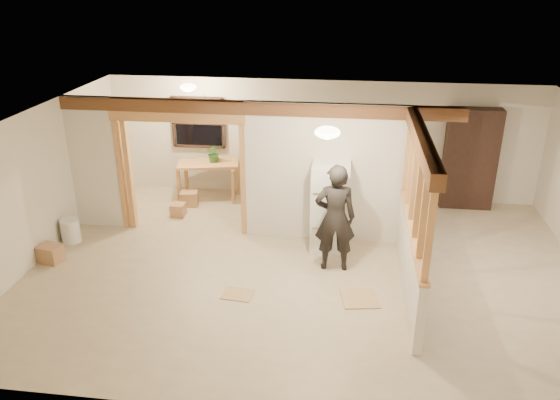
# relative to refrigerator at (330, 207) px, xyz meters

# --- Properties ---
(floor) EXTENTS (9.00, 6.50, 0.01)m
(floor) POSITION_rel_refrigerator_xyz_m (-0.33, -0.83, -0.78)
(floor) COLOR #C6B493
(floor) RESTS_ON ground
(ceiling) EXTENTS (9.00, 6.50, 0.01)m
(ceiling) POSITION_rel_refrigerator_xyz_m (-0.33, -0.83, 1.72)
(ceiling) COLOR white
(wall_back) EXTENTS (9.00, 0.01, 2.50)m
(wall_back) POSITION_rel_refrigerator_xyz_m (-0.33, 2.42, 0.47)
(wall_back) COLOR silver
(wall_back) RESTS_ON floor
(wall_front) EXTENTS (9.00, 0.01, 2.50)m
(wall_front) POSITION_rel_refrigerator_xyz_m (-0.33, -4.08, 0.47)
(wall_front) COLOR silver
(wall_front) RESTS_ON floor
(wall_left) EXTENTS (0.01, 6.50, 2.50)m
(wall_left) POSITION_rel_refrigerator_xyz_m (-4.83, -0.83, 0.47)
(wall_left) COLOR silver
(wall_left) RESTS_ON floor
(partition_left_stub) EXTENTS (0.90, 0.12, 2.50)m
(partition_left_stub) POSITION_rel_refrigerator_xyz_m (-4.38, 0.37, 0.47)
(partition_left_stub) COLOR silver
(partition_left_stub) RESTS_ON floor
(partition_center) EXTENTS (2.80, 0.12, 2.50)m
(partition_center) POSITION_rel_refrigerator_xyz_m (-0.13, 0.37, 0.47)
(partition_center) COLOR silver
(partition_center) RESTS_ON floor
(doorway_frame) EXTENTS (2.46, 0.14, 2.20)m
(doorway_frame) POSITION_rel_refrigerator_xyz_m (-2.73, 0.37, 0.32)
(doorway_frame) COLOR tan
(doorway_frame) RESTS_ON floor
(header_beam_back) EXTENTS (7.00, 0.18, 0.22)m
(header_beam_back) POSITION_rel_refrigerator_xyz_m (-1.33, 0.37, 1.60)
(header_beam_back) COLOR brown
(header_beam_back) RESTS_ON ceiling
(header_beam_right) EXTENTS (0.18, 3.30, 0.22)m
(header_beam_right) POSITION_rel_refrigerator_xyz_m (1.27, -1.23, 1.60)
(header_beam_right) COLOR brown
(header_beam_right) RESTS_ON ceiling
(pony_wall) EXTENTS (0.12, 3.20, 1.00)m
(pony_wall) POSITION_rel_refrigerator_xyz_m (1.27, -1.23, -0.28)
(pony_wall) COLOR silver
(pony_wall) RESTS_ON floor
(stud_partition) EXTENTS (0.14, 3.20, 1.32)m
(stud_partition) POSITION_rel_refrigerator_xyz_m (1.27, -1.23, 0.88)
(stud_partition) COLOR tan
(stud_partition) RESTS_ON pony_wall
(window_back) EXTENTS (1.12, 0.10, 1.10)m
(window_back) POSITION_rel_refrigerator_xyz_m (-2.93, 2.34, 0.77)
(window_back) COLOR black
(window_back) RESTS_ON wall_back
(ceiling_dome_main) EXTENTS (0.36, 0.36, 0.16)m
(ceiling_dome_main) POSITION_rel_refrigerator_xyz_m (-0.03, -1.33, 1.70)
(ceiling_dome_main) COLOR #FFEABF
(ceiling_dome_main) RESTS_ON ceiling
(ceiling_dome_util) EXTENTS (0.32, 0.32, 0.14)m
(ceiling_dome_util) POSITION_rel_refrigerator_xyz_m (-2.83, 1.47, 1.70)
(ceiling_dome_util) COLOR #FFEABF
(ceiling_dome_util) RESTS_ON ceiling
(hanging_bulb) EXTENTS (0.07, 0.07, 0.07)m
(hanging_bulb) POSITION_rel_refrigerator_xyz_m (-2.33, 0.77, 1.40)
(hanging_bulb) COLOR #FFD88C
(hanging_bulb) RESTS_ON ceiling
(refrigerator) EXTENTS (0.64, 0.62, 1.56)m
(refrigerator) POSITION_rel_refrigerator_xyz_m (0.00, 0.00, 0.00)
(refrigerator) COLOR white
(refrigerator) RESTS_ON floor
(woman) EXTENTS (0.70, 0.49, 1.81)m
(woman) POSITION_rel_refrigerator_xyz_m (0.11, -0.72, 0.13)
(woman) COLOR black
(woman) RESTS_ON floor
(work_table) EXTENTS (1.37, 0.88, 0.80)m
(work_table) POSITION_rel_refrigerator_xyz_m (-2.66, 1.96, -0.38)
(work_table) COLOR tan
(work_table) RESTS_ON floor
(potted_plant) EXTENTS (0.42, 0.38, 0.39)m
(potted_plant) POSITION_rel_refrigerator_xyz_m (-2.53, 2.03, 0.22)
(potted_plant) COLOR #2F5E26
(potted_plant) RESTS_ON work_table
(shop_vac) EXTENTS (0.63, 0.63, 0.63)m
(shop_vac) POSITION_rel_refrigerator_xyz_m (-4.53, 1.04, -0.46)
(shop_vac) COLOR #A61715
(shop_vac) RESTS_ON floor
(bookshelf) EXTENTS (1.03, 0.34, 2.07)m
(bookshelf) POSITION_rel_refrigerator_xyz_m (2.71, 2.18, 0.26)
(bookshelf) COLOR black
(bookshelf) RESTS_ON floor
(bucket) EXTENTS (0.41, 0.41, 0.43)m
(bucket) POSITION_rel_refrigerator_xyz_m (-4.64, -0.38, -0.56)
(bucket) COLOR silver
(bucket) RESTS_ON floor
(box_util_a) EXTENTS (0.40, 0.36, 0.30)m
(box_util_a) POSITION_rel_refrigerator_xyz_m (-2.98, 1.49, -0.63)
(box_util_a) COLOR #AD7C53
(box_util_a) RESTS_ON floor
(box_util_b) EXTENTS (0.27, 0.27, 0.25)m
(box_util_b) POSITION_rel_refrigerator_xyz_m (-3.05, 0.95, -0.65)
(box_util_b) COLOR #AD7C53
(box_util_b) RESTS_ON floor
(box_front) EXTENTS (0.42, 0.36, 0.30)m
(box_front) POSITION_rel_refrigerator_xyz_m (-4.62, -1.13, -0.63)
(box_front) COLOR #AD7C53
(box_front) RESTS_ON floor
(floor_panel_near) EXTENTS (0.62, 0.62, 0.02)m
(floor_panel_near) POSITION_rel_refrigerator_xyz_m (0.55, -1.62, -0.77)
(floor_panel_near) COLOR tan
(floor_panel_near) RESTS_ON floor
(floor_panel_far) EXTENTS (0.49, 0.40, 0.01)m
(floor_panel_far) POSITION_rel_refrigerator_xyz_m (-1.30, -1.73, -0.77)
(floor_panel_far) COLOR tan
(floor_panel_far) RESTS_ON floor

